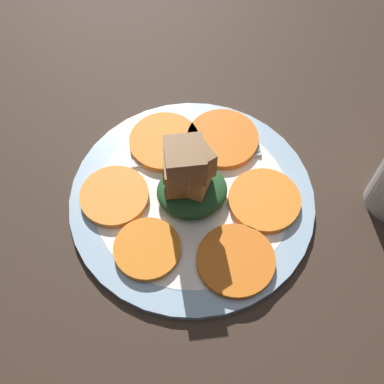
{
  "coord_description": "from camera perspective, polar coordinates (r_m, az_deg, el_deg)",
  "views": [
    {
      "loc": [
        7.18,
        29.39,
        55.04
      ],
      "look_at": [
        0.0,
        0.0,
        4.1
      ],
      "focal_mm": 45.0,
      "sensor_mm": 36.0,
      "label": 1
    }
  ],
  "objects": [
    {
      "name": "carrot_slice_0",
      "position": [
        0.6,
        -9.18,
        -0.48
      ],
      "size": [
        8.56,
        8.56,
        0.92
      ],
      "primitive_type": "cylinder",
      "color": "orange",
      "rests_on": "plate"
    },
    {
      "name": "carrot_slice_1",
      "position": [
        0.57,
        -5.32,
        -6.73
      ],
      "size": [
        7.86,
        7.86,
        0.92
      ],
      "primitive_type": "cylinder",
      "color": "orange",
      "rests_on": "plate"
    },
    {
      "name": "carrot_slice_3",
      "position": [
        0.6,
        8.56,
        -0.99
      ],
      "size": [
        8.93,
        8.93,
        0.92
      ],
      "primitive_type": "cylinder",
      "color": "orange",
      "rests_on": "plate"
    },
    {
      "name": "fork",
      "position": [
        0.63,
        0.87,
        4.29
      ],
      "size": [
        17.21,
        3.22,
        0.4
      ],
      "rotation": [
        0.0,
        0.0,
        -0.09
      ],
      "color": "silver",
      "rests_on": "plate"
    },
    {
      "name": "carrot_slice_5",
      "position": [
        0.64,
        -3.29,
        6.0
      ],
      "size": [
        9.35,
        9.35,
        0.92
      ],
      "primitive_type": "cylinder",
      "color": "orange",
      "rests_on": "plate"
    },
    {
      "name": "table_slab",
      "position": [
        0.62,
        0.0,
        -1.46
      ],
      "size": [
        120.0,
        120.0,
        2.0
      ],
      "primitive_type": "cube",
      "color": "#38281E",
      "rests_on": "ground"
    },
    {
      "name": "plate",
      "position": [
        0.61,
        0.0,
        -0.76
      ],
      "size": [
        30.7,
        30.7,
        1.05
      ],
      "color": "#99B7D1",
      "rests_on": "table_slab"
    },
    {
      "name": "carrot_slice_2",
      "position": [
        0.56,
        5.2,
        -8.09
      ],
      "size": [
        9.08,
        9.08,
        0.92
      ],
      "primitive_type": "cylinder",
      "color": "orange",
      "rests_on": "plate"
    },
    {
      "name": "carrot_slice_4",
      "position": [
        0.65,
        3.66,
        6.32
      ],
      "size": [
        9.54,
        9.54,
        0.92
      ],
      "primitive_type": "cylinder",
      "color": "orange",
      "rests_on": "plate"
    },
    {
      "name": "center_pile",
      "position": [
        0.56,
        -0.42,
        1.77
      ],
      "size": [
        8.73,
        7.89,
        11.27
      ],
      "color": "#235128",
      "rests_on": "plate"
    }
  ]
}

